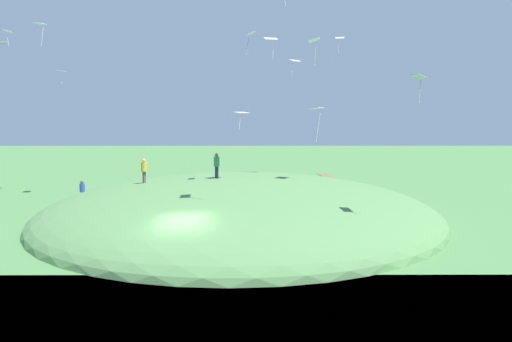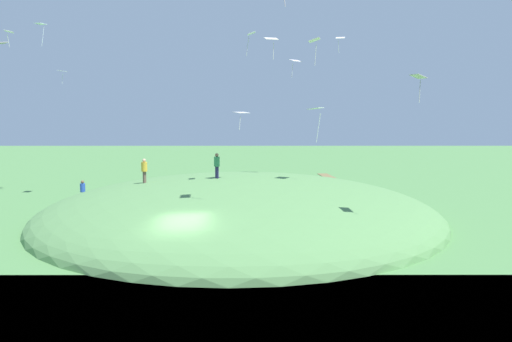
{
  "view_description": "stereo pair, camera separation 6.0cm",
  "coord_description": "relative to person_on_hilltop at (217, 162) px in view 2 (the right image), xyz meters",
  "views": [
    {
      "loc": [
        -25.18,
        -3.51,
        7.31
      ],
      "look_at": [
        3.51,
        -3.62,
        3.93
      ],
      "focal_mm": 36.99,
      "sensor_mm": 36.0,
      "label": 1
    },
    {
      "loc": [
        -25.18,
        -3.57,
        7.31
      ],
      "look_at": [
        3.51,
        -3.62,
        3.93
      ],
      "focal_mm": 36.99,
      "sensor_mm": 36.0,
      "label": 2
    }
  ],
  "objects": [
    {
      "name": "kite_0",
      "position": [
        -9.63,
        -10.56,
        5.13
      ],
      "size": [
        0.91,
        0.73,
        1.39
      ],
      "color": "white"
    },
    {
      "name": "kite_6",
      "position": [
        4.13,
        -5.58,
        7.12
      ],
      "size": [
        1.01,
        1.05,
        1.34
      ],
      "color": "white"
    },
    {
      "name": "kite_10",
      "position": [
        11.24,
        -4.03,
        9.63
      ],
      "size": [
        1.04,
        1.29,
        1.91
      ],
      "color": "#EFE3CF"
    },
    {
      "name": "kite_9",
      "position": [
        3.4,
        -6.91,
        8.52
      ],
      "size": [
        1.31,
        1.01,
        1.95
      ],
      "color": "white"
    },
    {
      "name": "dirt_path",
      "position": [
        15.51,
        -11.13,
        -3.67
      ],
      "size": [
        16.49,
        2.98,
        0.04
      ],
      "primitive_type": "cube",
      "rotation": [
        0.0,
        0.0,
        0.11
      ],
      "color": "brown",
      "rests_on": "ground_plane"
    },
    {
      "name": "person_walking_path",
      "position": [
        5.26,
        10.93,
        -2.58
      ],
      "size": [
        0.45,
        0.45,
        1.76
      ],
      "rotation": [
        0.0,
        0.0,
        0.16
      ],
      "color": "black",
      "rests_on": "ground_plane"
    },
    {
      "name": "kite_12",
      "position": [
        -12.73,
        8.25,
        6.33
      ],
      "size": [
        0.88,
        0.84,
        1.17
      ],
      "color": "silver"
    },
    {
      "name": "kite_13",
      "position": [
        7.94,
        13.13,
        6.66
      ],
      "size": [
        0.87,
        0.61,
        1.07
      ],
      "color": "white"
    },
    {
      "name": "kite_3",
      "position": [
        -0.8,
        -1.68,
        3.35
      ],
      "size": [
        1.16,
        1.18,
        1.17
      ],
      "color": "white"
    },
    {
      "name": "person_with_child",
      "position": [
        -0.06,
        4.93,
        -0.35
      ],
      "size": [
        0.55,
        0.55,
        1.66
      ],
      "rotation": [
        0.0,
        0.0,
        2.67
      ],
      "color": "brown",
      "rests_on": "grass_hill"
    },
    {
      "name": "kite_4",
      "position": [
        -0.12,
        13.59,
        8.63
      ],
      "size": [
        0.9,
        0.74,
        1.09
      ],
      "color": "white"
    },
    {
      "name": "kite_8",
      "position": [
        -0.49,
        -6.61,
        3.55
      ],
      "size": [
        1.44,
        1.27,
        2.32
      ],
      "color": "silver"
    },
    {
      "name": "kite_7",
      "position": [
        8.85,
        15.05,
        10.47
      ],
      "size": [
        1.07,
        0.88,
        1.86
      ],
      "color": "white"
    },
    {
      "name": "ground_plane",
      "position": [
        -10.43,
        0.97,
        -3.69
      ],
      "size": [
        160.0,
        160.0,
        0.0
      ],
      "primitive_type": "plane",
      "color": "#4E8246"
    },
    {
      "name": "grass_hill",
      "position": [
        -0.44,
        -1.52,
        -3.69
      ],
      "size": [
        28.58,
        26.95,
        5.25
      ],
      "primitive_type": "ellipsoid",
      "color": "#588A4E",
      "rests_on": "ground_plane"
    },
    {
      "name": "person_on_hilltop",
      "position": [
        0.0,
        0.0,
        0.0
      ],
      "size": [
        0.54,
        0.54,
        1.72
      ],
      "rotation": [
        0.0,
        0.0,
        4.14
      ],
      "color": "#2A2653",
      "rests_on": "grass_hill"
    },
    {
      "name": "kite_5",
      "position": [
        11.47,
        -10.04,
        9.72
      ],
      "size": [
        0.68,
        0.87,
        1.42
      ],
      "color": "silver"
    },
    {
      "name": "kite_11",
      "position": [
        -2.3,
        -2.34,
        8.17
      ],
      "size": [
        0.75,
        0.6,
        1.48
      ],
      "color": "white"
    }
  ]
}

